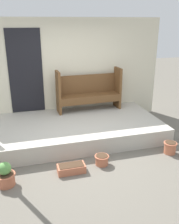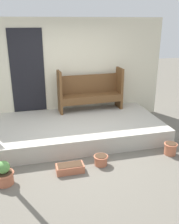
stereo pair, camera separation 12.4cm
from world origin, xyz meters
TOP-DOWN VIEW (x-y plane):
  - ground_plane at (0.00, 0.00)m, footprint 24.00×24.00m
  - porch_slab at (0.09, 1.01)m, footprint 3.73×2.02m
  - house_wall at (0.05, 2.04)m, footprint 4.93×0.08m
  - bench at (0.56, 1.75)m, footprint 1.63×0.46m
  - flower_pot_left at (-1.45, -0.50)m, footprint 0.32×0.32m
  - flower_pot_middle at (0.24, -0.32)m, footprint 0.27×0.27m
  - flower_pot_right at (1.69, -0.29)m, footprint 0.27×0.27m
  - planter_box_rect at (-0.36, -0.42)m, footprint 0.49×0.23m

SIDE VIEW (x-z plane):
  - ground_plane at x=0.00m, z-range 0.00..0.00m
  - planter_box_rect at x=-0.36m, z-range 0.00..0.15m
  - flower_pot_middle at x=0.24m, z-range 0.01..0.20m
  - flower_pot_right at x=1.69m, z-range 0.01..0.25m
  - porch_slab at x=0.09m, z-range 0.00..0.35m
  - flower_pot_left at x=-1.45m, z-range -0.03..0.39m
  - bench at x=0.56m, z-range 0.34..1.38m
  - house_wall at x=0.05m, z-range 0.00..2.60m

